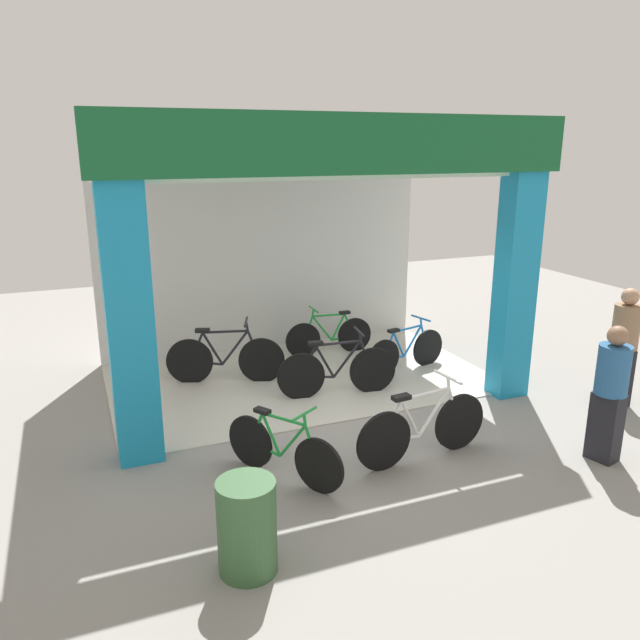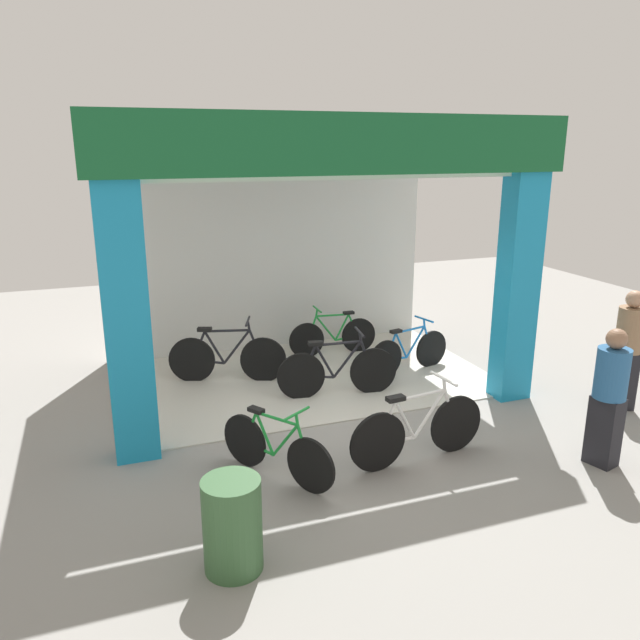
% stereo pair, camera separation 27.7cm
% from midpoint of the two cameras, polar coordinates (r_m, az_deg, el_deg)
% --- Properties ---
extents(ground_plane, '(19.16, 19.16, 0.00)m').
position_cam_midpoint_polar(ground_plane, '(8.10, 3.09, -9.41)').
color(ground_plane, gray).
rests_on(ground_plane, ground).
extents(shop_facade, '(5.78, 3.70, 3.80)m').
position_cam_midpoint_polar(shop_facade, '(9.06, -1.08, 6.90)').
color(shop_facade, beige).
rests_on(shop_facade, ground).
extents(bicycle_inside_0, '(1.67, 0.66, 0.97)m').
position_cam_midpoint_polar(bicycle_inside_0, '(9.35, -7.72, -3.44)').
color(bicycle_inside_0, black).
rests_on(bicycle_inside_0, ground).
extents(bicycle_inside_1, '(1.71, 0.47, 0.95)m').
position_cam_midpoint_polar(bicycle_inside_1, '(8.75, 2.49, -4.72)').
color(bicycle_inside_1, black).
rests_on(bicycle_inside_1, ground).
extents(bicycle_inside_2, '(1.50, 0.45, 0.84)m').
position_cam_midpoint_polar(bicycle_inside_2, '(9.77, 8.99, -2.94)').
color(bicycle_inside_2, black).
rests_on(bicycle_inside_2, ground).
extents(bicycle_inside_3, '(1.53, 0.42, 0.84)m').
position_cam_midpoint_polar(bicycle_inside_3, '(10.47, 1.98, -1.47)').
color(bicycle_inside_3, black).
rests_on(bicycle_inside_3, ground).
extents(bicycle_parked_0, '(1.73, 0.48, 0.95)m').
position_cam_midpoint_polar(bicycle_parked_0, '(7.14, 10.12, -9.92)').
color(bicycle_parked_0, black).
rests_on(bicycle_parked_0, ground).
extents(bicycle_parked_1, '(0.86, 1.30, 0.84)m').
position_cam_midpoint_polar(bicycle_parked_1, '(6.72, -2.88, -11.83)').
color(bicycle_parked_1, black).
rests_on(bicycle_parked_1, ground).
extents(pedestrian_0, '(0.43, 0.43, 1.58)m').
position_cam_midpoint_polar(pedestrian_0, '(7.54, 26.04, -6.32)').
color(pedestrian_0, black).
rests_on(pedestrian_0, ground).
extents(pedestrian_1, '(0.45, 0.45, 1.63)m').
position_cam_midpoint_polar(pedestrian_1, '(9.27, 27.28, -2.31)').
color(pedestrian_1, black).
rests_on(pedestrian_1, ground).
extents(trash_bin, '(0.50, 0.50, 0.83)m').
position_cam_midpoint_polar(trash_bin, '(5.44, -6.56, -18.27)').
color(trash_bin, '#335933').
rests_on(trash_bin, ground).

